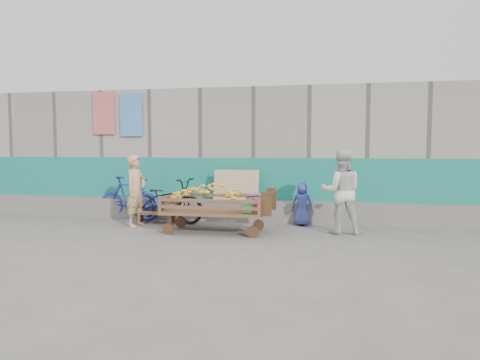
% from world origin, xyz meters
% --- Properties ---
extents(ground, '(80.00, 80.00, 0.00)m').
position_xyz_m(ground, '(0.00, 0.00, 0.00)').
color(ground, '#595651').
rests_on(ground, ground).
extents(building_wall, '(12.00, 3.50, 3.00)m').
position_xyz_m(building_wall, '(-0.00, 4.05, 1.47)').
color(building_wall, gray).
rests_on(building_wall, ground).
extents(banana_cart, '(2.11, 0.97, 0.90)m').
position_xyz_m(banana_cart, '(0.09, 0.96, 0.61)').
color(banana_cart, '#573122').
rests_on(banana_cart, ground).
extents(bench, '(0.92, 0.28, 0.23)m').
position_xyz_m(bench, '(-1.36, 1.69, 0.17)').
color(bench, '#573122').
rests_on(bench, ground).
extents(vendor_man, '(0.46, 0.60, 1.49)m').
position_xyz_m(vendor_man, '(-1.63, 1.29, 0.74)').
color(vendor_man, tan).
rests_on(vendor_man, ground).
extents(woman, '(0.82, 0.67, 1.60)m').
position_xyz_m(woman, '(2.51, 1.30, 0.80)').
color(woman, silver).
rests_on(woman, ground).
extents(child, '(0.48, 0.34, 0.91)m').
position_xyz_m(child, '(1.75, 1.99, 0.45)').
color(child, '#2F398D').
rests_on(child, ground).
extents(bicycle_dark, '(1.95, 1.08, 0.97)m').
position_xyz_m(bicycle_dark, '(-1.19, 1.85, 0.49)').
color(bicycle_dark, black).
rests_on(bicycle_dark, ground).
extents(bicycle_blue, '(1.69, 0.82, 0.98)m').
position_xyz_m(bicycle_blue, '(-2.15, 2.05, 0.49)').
color(bicycle_blue, '#24329F').
rests_on(bicycle_blue, ground).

